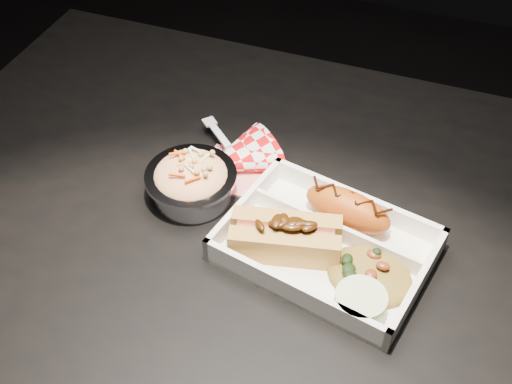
% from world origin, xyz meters
% --- Properties ---
extents(dining_table, '(1.20, 0.80, 0.75)m').
position_xyz_m(dining_table, '(0.00, 0.00, 0.66)').
color(dining_table, black).
rests_on(dining_table, ground).
extents(food_tray, '(0.28, 0.23, 0.04)m').
position_xyz_m(food_tray, '(0.04, -0.02, 0.76)').
color(food_tray, white).
rests_on(food_tray, dining_table).
extents(fried_pastry, '(0.13, 0.07, 0.05)m').
position_xyz_m(fried_pastry, '(0.05, 0.03, 0.78)').
color(fried_pastry, '#BB5012').
rests_on(fried_pastry, food_tray).
extents(hotdog, '(0.15, 0.09, 0.06)m').
position_xyz_m(hotdog, '(-0.01, -0.04, 0.78)').
color(hotdog, '#C28E42').
rests_on(hotdog, food_tray).
extents(fried_rice_mound, '(0.12, 0.11, 0.03)m').
position_xyz_m(fried_rice_mound, '(0.10, -0.04, 0.77)').
color(fried_rice_mound, olive).
rests_on(fried_rice_mound, food_tray).
extents(cupcake_liner, '(0.06, 0.06, 0.03)m').
position_xyz_m(cupcake_liner, '(0.10, -0.10, 0.77)').
color(cupcake_liner, beige).
rests_on(cupcake_liner, food_tray).
extents(foil_coleslaw_cup, '(0.12, 0.12, 0.07)m').
position_xyz_m(foil_coleslaw_cup, '(-0.17, 0.02, 0.78)').
color(foil_coleslaw_cup, silver).
rests_on(foil_coleslaw_cup, dining_table).
extents(napkin_fork, '(0.15, 0.15, 0.10)m').
position_xyz_m(napkin_fork, '(-0.13, 0.09, 0.77)').
color(napkin_fork, red).
rests_on(napkin_fork, dining_table).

